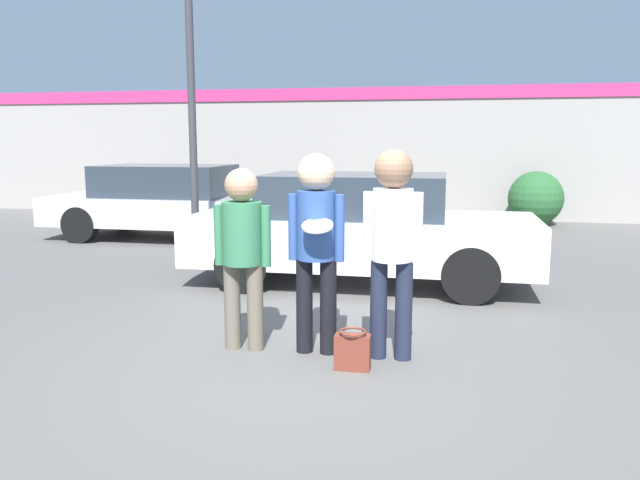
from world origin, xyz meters
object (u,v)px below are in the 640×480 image
parked_car_near (359,229)px  person_left (242,243)px  person_middle_with_frisbee (316,235)px  shrub (536,198)px  person_right (392,234)px  parked_car_far (170,201)px  handbag (353,351)px  street_lamp (201,12)px

parked_car_near → person_left: bearing=-103.2°
person_middle_with_frisbee → shrub: size_ratio=1.46×
person_right → parked_car_far: person_right is taller
parked_car_far → shrub: size_ratio=3.86×
parked_car_near → parked_car_far: size_ratio=0.96×
person_middle_with_frisbee → parked_car_far: 7.35m
parked_car_near → shrub: (3.12, 6.63, -0.13)m
person_left → shrub: size_ratio=1.36×
person_right → handbag: 1.05m
person_right → street_lamp: bearing=129.4°
person_left → person_right: person_right is taller
handbag → person_right: bearing=49.9°
person_middle_with_frisbee → street_lamp: size_ratio=0.28×
person_left → handbag: bearing=-17.2°
parked_car_near → street_lamp: street_lamp is taller
parked_car_far → person_left: bearing=-59.8°
person_middle_with_frisbee → person_right: person_right is taller
person_middle_with_frisbee → parked_car_near: size_ratio=0.40×
shrub → handbag: bearing=-105.5°
street_lamp → parked_car_near: bearing=-23.7°
person_right → shrub: person_right is taller
person_left → shrub: bearing=68.2°
street_lamp → shrub: bearing=43.7°
parked_car_far → street_lamp: 4.04m
person_middle_with_frisbee → handbag: (0.39, -0.36, -0.92)m
person_right → handbag: bearing=-130.1°
parked_car_far → street_lamp: street_lamp is taller
person_right → shrub: bearing=75.6°
person_middle_with_frisbee → parked_car_far: bearing=124.9°
parked_car_near → person_middle_with_frisbee: bearing=-89.9°
person_left → parked_car_near: 2.95m
parked_car_far → shrub: (7.32, 3.45, -0.12)m
person_left → parked_car_far: person_left is taller
shrub → handbag: shrub is taller
person_middle_with_frisbee → handbag: person_middle_with_frisbee is taller
parked_car_near → shrub: 7.33m
parked_car_near → handbag: bearing=-83.0°
shrub → handbag: (-2.73, -9.83, -0.45)m
person_middle_with_frisbee → person_right: (0.68, -0.02, 0.03)m
person_left → street_lamp: size_ratio=0.26×
person_middle_with_frisbee → parked_car_far: size_ratio=0.38×
person_right → parked_car_near: 2.96m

